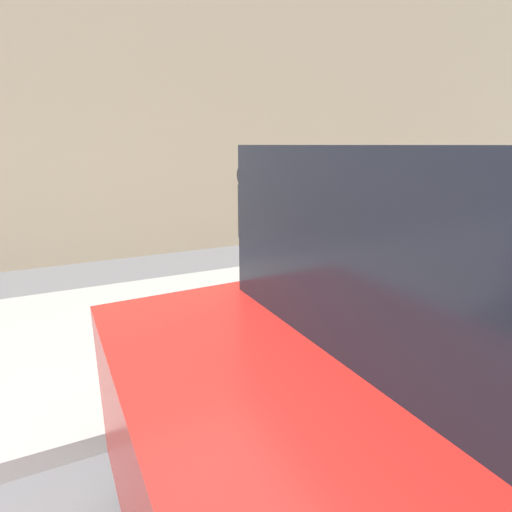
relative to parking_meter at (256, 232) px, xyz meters
name	(u,v)px	position (x,y,z in m)	size (l,w,h in m)	color
ground_plane	(361,474)	(0.21, -0.95, -1.25)	(60.00, 60.00, 0.00)	slate
sidewalk	(223,318)	(0.21, 1.25, -1.18)	(24.00, 2.80, 0.14)	#9E9B96
building_facade	(145,65)	(0.21, 4.45, 1.75)	(24.00, 0.30, 5.99)	tan
parking_meter	(256,232)	(0.00, 0.00, 0.00)	(0.22, 0.15, 1.60)	#2D2D30
fire_hydrant	(468,269)	(2.57, 0.26, -0.68)	(0.21, 0.21, 0.86)	red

